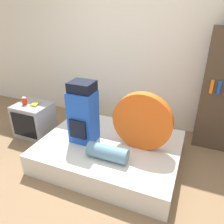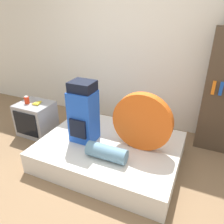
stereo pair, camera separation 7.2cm
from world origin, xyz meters
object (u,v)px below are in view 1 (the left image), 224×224
(backpack, at_px, (83,113))
(sleeping_roll, at_px, (107,153))
(television, at_px, (34,120))
(tent_bag, at_px, (142,122))
(canister, at_px, (24,101))

(backpack, bearing_deg, sleeping_roll, -30.24)
(sleeping_roll, relative_size, television, 0.91)
(backpack, height_order, tent_bag, backpack)
(backpack, distance_m, canister, 1.16)
(backpack, height_order, television, backpack)
(sleeping_roll, height_order, canister, canister)
(tent_bag, xyz_separation_m, canister, (-1.88, 0.07, -0.07))
(sleeping_roll, xyz_separation_m, television, (-1.49, 0.48, -0.11))
(tent_bag, bearing_deg, backpack, -170.83)
(sleeping_roll, bearing_deg, backpack, 149.76)
(television, bearing_deg, sleeping_roll, -17.88)
(backpack, xyz_separation_m, tent_bag, (0.74, 0.12, -0.02))
(backpack, xyz_separation_m, television, (-1.04, 0.22, -0.41))
(backpack, distance_m, television, 1.14)
(backpack, distance_m, sleeping_roll, 0.60)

